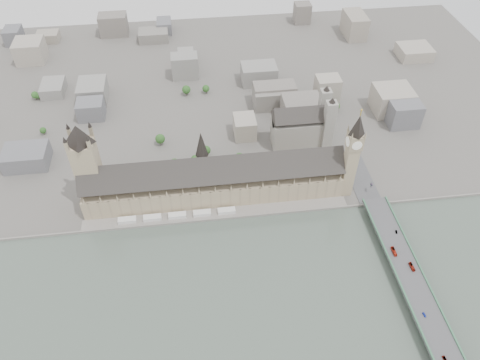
{
  "coord_description": "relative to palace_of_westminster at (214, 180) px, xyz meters",
  "views": [
    {
      "loc": [
        -17.08,
        -327.94,
        355.86
      ],
      "look_at": [
        26.87,
        16.86,
        22.69
      ],
      "focal_mm": 35.0,
      "sensor_mm": 36.0,
      "label": 1
    }
  ],
  "objects": [
    {
      "name": "car_blue",
      "position": [
        158.34,
        -168.39,
        -11.71
      ],
      "size": [
        2.21,
        4.53,
        1.49
      ],
      "primitive_type": "imported",
      "rotation": [
        0.0,
        0.0,
        0.11
      ],
      "color": "#1B31B0",
      "rests_on": "westminster_bridge"
    },
    {
      "name": "central_tower",
      "position": [
        -10.0,
        6.3,
        35.21
      ],
      "size": [
        13.0,
        13.0,
        48.0
      ],
      "color": "tan",
      "rests_on": "ground"
    },
    {
      "name": "ground",
      "position": [
        0.0,
        -19.7,
        -22.71
      ],
      "size": [
        900.0,
        900.0,
        0.0
      ],
      "primitive_type": "plane",
      "color": "#595651",
      "rests_on": "ground"
    },
    {
      "name": "park_trees",
      "position": [
        -10.0,
        40.3,
        -15.21
      ],
      "size": [
        110.0,
        30.0,
        15.0
      ],
      "primitive_type": null,
      "color": "#1A491B",
      "rests_on": "ground"
    },
    {
      "name": "car_silver",
      "position": [
        167.85,
        -80.77,
        -11.79
      ],
      "size": [
        2.21,
        4.26,
        1.34
      ],
      "primitive_type": "imported",
      "rotation": [
        0.0,
        0.0,
        -0.2
      ],
      "color": "gray",
      "rests_on": "westminster_bridge"
    },
    {
      "name": "terrace_tents",
      "position": [
        -40.0,
        -26.7,
        -18.71
      ],
      "size": [
        118.0,
        7.0,
        4.0
      ],
      "color": "silver",
      "rests_on": "river_terrace"
    },
    {
      "name": "city_skyline_inland",
      "position": [
        0.0,
        225.3,
        -3.71
      ],
      "size": [
        720.0,
        360.0,
        38.0
      ],
      "primitive_type": null,
      "color": "gray",
      "rests_on": "ground"
    },
    {
      "name": "car_approach",
      "position": [
        165.24,
        -15.81,
        -11.67
      ],
      "size": [
        3.64,
        5.81,
        1.57
      ],
      "primitive_type": "imported",
      "rotation": [
        0.0,
        0.0,
        -0.29
      ],
      "color": "gray",
      "rests_on": "westminster_bridge"
    },
    {
      "name": "westminster_bridge",
      "position": [
        162.0,
        -107.2,
        -17.58
      ],
      "size": [
        25.0,
        325.0,
        10.25
      ],
      "primitive_type": "cube",
      "color": "#474749",
      "rests_on": "ground"
    },
    {
      "name": "elizabeth_tower",
      "position": [
        138.0,
        -11.7,
        35.38
      ],
      "size": [
        17.0,
        17.0,
        107.5
      ],
      "color": "tan",
      "rests_on": "ground"
    },
    {
      "name": "red_bus_south",
      "position": [
        166.48,
        -121.77,
        -11.13
      ],
      "size": [
        2.7,
        9.61,
        2.65
      ],
      "primitive_type": "imported",
      "rotation": [
        0.0,
        0.0,
        0.05
      ],
      "color": "#AC2415",
      "rests_on": "westminster_bridge"
    },
    {
      "name": "red_bus_north",
      "position": [
        156.69,
        -103.35,
        -11.0
      ],
      "size": [
        2.52,
        10.45,
        2.91
      ],
      "primitive_type": "imported",
      "rotation": [
        0.0,
        0.0,
        -0.01
      ],
      "color": "red",
      "rests_on": "westminster_bridge"
    },
    {
      "name": "car_grey",
      "position": [
        158.44,
        -206.2,
        -11.71
      ],
      "size": [
        2.9,
        5.52,
        1.48
      ],
      "primitive_type": "imported",
      "rotation": [
        0.0,
        0.0,
        0.08
      ],
      "color": "gray",
      "rests_on": "westminster_bridge"
    },
    {
      "name": "victoria_tower",
      "position": [
        -122.0,
        6.3,
        32.5
      ],
      "size": [
        30.0,
        30.0,
        100.0
      ],
      "color": "tan",
      "rests_on": "ground"
    },
    {
      "name": "bridge_parapets",
      "position": [
        162.0,
        -151.7,
        -11.88
      ],
      "size": [
        25.0,
        235.0,
        1.15
      ],
      "primitive_type": null,
      "color": "#3F7352",
      "rests_on": "westminster_bridge"
    },
    {
      "name": "westminster_abbey",
      "position": [
        110.92,
        75.3,
        2.38
      ],
      "size": [
        68.0,
        36.0,
        64.0
      ],
      "color": "gray",
      "rests_on": "ground"
    },
    {
      "name": "embankment_wall",
      "position": [
        0.0,
        -34.7,
        -21.21
      ],
      "size": [
        600.0,
        1.5,
        3.0
      ],
      "primitive_type": "cube",
      "color": "gray",
      "rests_on": "ground"
    },
    {
      "name": "river_terrace",
      "position": [
        0.0,
        -27.2,
        -21.71
      ],
      "size": [
        270.0,
        15.0,
        2.0
      ],
      "primitive_type": "cube",
      "color": "gray",
      "rests_on": "ground"
    },
    {
      "name": "palace_of_westminster",
      "position": [
        0.0,
        0.0,
        0.0
      ],
      "size": [
        265.0,
        40.73,
        55.44
      ],
      "color": "tan",
      "rests_on": "ground"
    }
  ]
}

